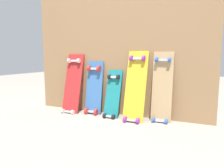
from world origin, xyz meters
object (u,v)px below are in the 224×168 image
(skateboard_yellow, at_px, (135,89))
(skateboard_natural, at_px, (162,90))
(skateboard_blue, at_px, (94,90))
(skateboard_red, at_px, (73,86))
(skateboard_teal, at_px, (112,97))

(skateboard_yellow, xyz_separation_m, skateboard_natural, (0.27, 0.07, -0.01))
(skateboard_blue, xyz_separation_m, skateboard_yellow, (0.53, -0.06, 0.05))
(skateboard_blue, distance_m, skateboard_yellow, 0.54)
(skateboard_yellow, relative_size, skateboard_natural, 1.01)
(skateboard_red, relative_size, skateboard_natural, 0.98)
(skateboard_natural, bearing_deg, skateboard_yellow, -166.34)
(skateboard_red, distance_m, skateboard_teal, 0.54)
(skateboard_blue, bearing_deg, skateboard_natural, 0.66)
(skateboard_yellow, distance_m, skateboard_natural, 0.28)
(skateboard_red, bearing_deg, skateboard_blue, 7.95)
(skateboard_blue, relative_size, skateboard_teal, 1.14)
(skateboard_red, xyz_separation_m, skateboard_blue, (0.28, 0.04, -0.04))
(skateboard_blue, relative_size, skateboard_natural, 0.85)
(skateboard_red, bearing_deg, skateboard_natural, 2.54)
(skateboard_yellow, bearing_deg, skateboard_natural, 13.66)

